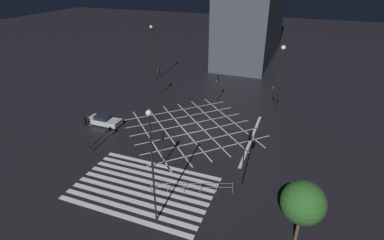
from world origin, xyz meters
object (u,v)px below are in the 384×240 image
at_px(traffic_light_sw_main, 89,128).
at_px(street_lamp_west, 281,69).
at_px(traffic_light_se_cross, 247,147).
at_px(street_lamp_east, 152,157).
at_px(traffic_light_median_south, 162,141).
at_px(street_tree_near, 303,203).
at_px(street_lamp_far, 152,44).
at_px(traffic_light_ne_cross, 277,94).
at_px(waiting_car, 104,120).
at_px(traffic_light_nw_cross, 159,76).
at_px(traffic_light_ne_main, 274,92).
at_px(traffic_light_sw_cross, 85,126).
at_px(traffic_light_median_north, 217,83).

relative_size(traffic_light_sw_main, street_lamp_west, 0.41).
bearing_deg(traffic_light_se_cross, street_lamp_east, 145.48).
height_order(traffic_light_median_south, street_tree_near, street_tree_near).
xyz_separation_m(street_lamp_far, street_tree_near, (25.32, -26.99, -2.87)).
relative_size(traffic_light_ne_cross, street_lamp_west, 0.35).
xyz_separation_m(traffic_light_ne_cross, street_lamp_west, (0.14, -2.94, 4.41)).
bearing_deg(waiting_car, traffic_light_median_south, -25.39).
relative_size(traffic_light_nw_cross, street_tree_near, 0.84).
relative_size(traffic_light_ne_cross, traffic_light_ne_main, 0.91).
relative_size(traffic_light_ne_main, street_lamp_east, 0.39).
relative_size(traffic_light_nw_cross, waiting_car, 1.00).
bearing_deg(traffic_light_ne_cross, street_lamp_far, -102.34).
bearing_deg(traffic_light_sw_cross, traffic_light_nw_cross, -1.19).
height_order(traffic_light_median_south, street_lamp_east, street_lamp_east).
bearing_deg(street_lamp_east, traffic_light_nw_cross, 115.84).
distance_m(traffic_light_ne_cross, traffic_light_sw_main, 24.53).
bearing_deg(traffic_light_nw_cross, street_tree_near, 44.84).
bearing_deg(traffic_light_median_south, traffic_light_sw_main, 94.10).
xyz_separation_m(traffic_light_nw_cross, street_lamp_east, (11.38, -23.50, 2.84)).
bearing_deg(traffic_light_sw_cross, traffic_light_ne_cross, -46.04).
bearing_deg(street_lamp_east, street_lamp_far, 117.66).
bearing_deg(waiting_car, traffic_light_sw_cross, -72.00).
relative_size(traffic_light_median_south, waiting_car, 0.86).
distance_m(traffic_light_nw_cross, traffic_light_median_south, 18.63).
bearing_deg(street_tree_near, street_lamp_west, 101.57).
xyz_separation_m(traffic_light_median_north, traffic_light_nw_cross, (-9.03, -0.63, 0.17)).
bearing_deg(traffic_light_sw_cross, street_tree_near, -103.12).
bearing_deg(traffic_light_ne_main, street_lamp_east, 77.00).
height_order(traffic_light_sw_main, street_tree_near, street_tree_near).
bearing_deg(street_lamp_west, waiting_car, -155.16).
distance_m(traffic_light_sw_main, street_lamp_far, 23.02).
distance_m(traffic_light_se_cross, traffic_light_nw_cross, 22.97).
relative_size(traffic_light_nw_cross, street_lamp_east, 0.45).
bearing_deg(waiting_car, street_lamp_west, 24.84).
height_order(traffic_light_se_cross, traffic_light_ne_main, traffic_light_se_cross).
relative_size(traffic_light_se_cross, street_lamp_east, 0.48).
distance_m(traffic_light_median_south, traffic_light_ne_main, 19.24).
height_order(traffic_light_median_north, traffic_light_nw_cross, traffic_light_nw_cross).
height_order(traffic_light_sw_cross, street_tree_near, street_tree_near).
relative_size(traffic_light_sw_cross, waiting_car, 0.88).
bearing_deg(street_lamp_far, street_tree_near, -46.83).
bearing_deg(traffic_light_median_south, waiting_car, 64.61).
xyz_separation_m(traffic_light_se_cross, traffic_light_median_north, (-7.65, 16.43, -0.45)).
bearing_deg(traffic_light_ne_main, traffic_light_median_south, 64.19).
bearing_deg(traffic_light_median_south, traffic_light_nw_cross, 27.56).
distance_m(street_lamp_west, waiting_car, 22.56).
bearing_deg(traffic_light_sw_cross, traffic_light_se_cross, -87.19).
height_order(traffic_light_ne_main, street_lamp_east, street_lamp_east).
xyz_separation_m(traffic_light_se_cross, street_lamp_east, (-5.30, -7.70, 2.56)).
xyz_separation_m(traffic_light_se_cross, street_tree_near, (4.96, -5.96, 0.28)).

